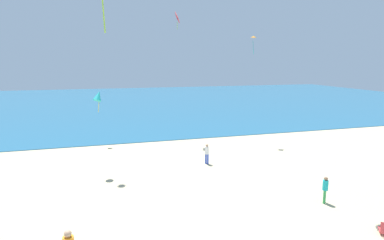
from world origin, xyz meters
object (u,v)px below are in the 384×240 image
object	(u,v)px
kite_teal	(98,96)
kite_orange	(254,37)
person_0	(207,152)
person_2	(325,188)
kite_red	(177,18)

from	to	relation	value
kite_teal	kite_orange	distance (m)	14.38
person_0	person_2	distance (m)	8.34
person_0	kite_teal	distance (m)	8.15
person_0	kite_red	size ratio (longest dim) A/B	0.96
kite_teal	person_0	bearing A→B (deg)	-3.74
kite_red	kite_orange	bearing A→B (deg)	-22.24
kite_orange	kite_teal	bearing A→B (deg)	-159.79
kite_red	kite_orange	xyz separation A→B (m)	(6.11, -2.50, -1.71)
person_2	kite_teal	world-z (taller)	kite_teal
person_2	kite_teal	bearing A→B (deg)	-171.20
kite_orange	person_0	bearing A→B (deg)	-138.43
person_2	kite_orange	xyz separation A→B (m)	(2.13, 12.67, 8.30)
person_0	kite_orange	bearing A→B (deg)	-0.25
person_2	kite_teal	xyz separation A→B (m)	(-10.78, 7.91, 4.12)
kite_teal	kite_red	world-z (taller)	kite_red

